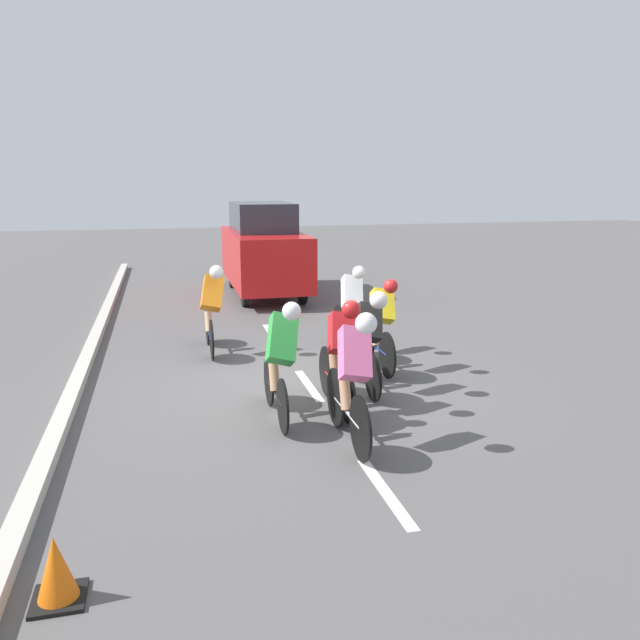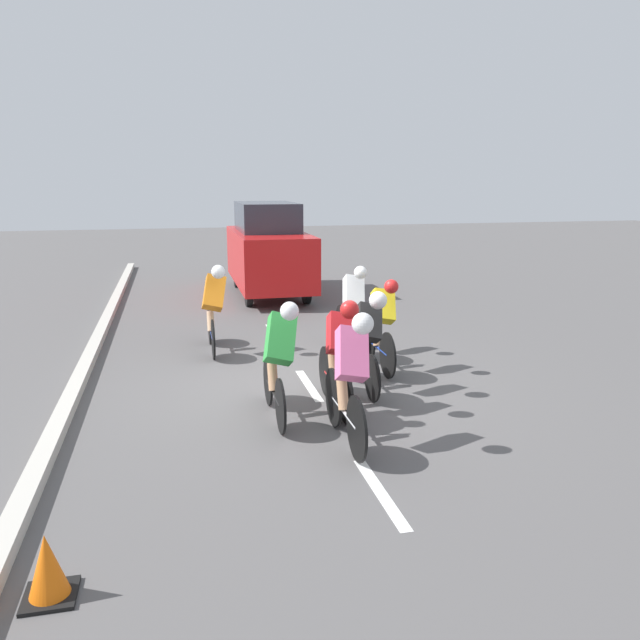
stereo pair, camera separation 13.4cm
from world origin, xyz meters
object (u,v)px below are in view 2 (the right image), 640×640
object	(u,v)px
cyclist_yellow	(381,322)
cyclist_orange	(213,306)
cyclist_black	(367,337)
cyclist_green	(279,357)
cyclist_pink	(350,374)
cyclist_red	(339,351)
cyclist_white	(352,307)
traffic_cone	(47,568)
support_car	(268,250)

from	to	relation	value
cyclist_yellow	cyclist_orange	bearing A→B (deg)	-33.43
cyclist_yellow	cyclist_black	world-z (taller)	cyclist_yellow
cyclist_yellow	cyclist_green	size ratio (longest dim) A/B	1.01
cyclist_pink	cyclist_black	size ratio (longest dim) A/B	1.05
cyclist_yellow	cyclist_red	xyz separation A→B (m)	(1.06, 1.51, 0.02)
cyclist_green	cyclist_orange	bearing A→B (deg)	-80.18
cyclist_white	cyclist_green	bearing A→B (deg)	58.36
cyclist_orange	traffic_cone	distance (m)	6.40
cyclist_yellow	traffic_cone	distance (m)	6.09
cyclist_red	traffic_cone	xyz separation A→B (m)	(2.92, 3.07, -0.54)
cyclist_pink	cyclist_orange	distance (m)	4.31
cyclist_yellow	cyclist_black	bearing A→B (deg)	60.68
cyclist_orange	traffic_cone	world-z (taller)	cyclist_orange
cyclist_pink	cyclist_white	size ratio (longest dim) A/B	0.99
cyclist_orange	cyclist_pink	bearing A→B (deg)	106.09
cyclist_white	support_car	distance (m)	5.67
cyclist_orange	support_car	distance (m)	5.44
traffic_cone	cyclist_white	bearing A→B (deg)	-123.96
cyclist_green	support_car	distance (m)	8.50
cyclist_orange	support_car	size ratio (longest dim) A/B	0.39
cyclist_pink	cyclist_black	distance (m)	1.79
cyclist_white	traffic_cone	distance (m)	6.90
cyclist_red	cyclist_yellow	bearing A→B (deg)	-125.10
cyclist_black	cyclist_green	xyz separation A→B (m)	(1.34, 0.75, 0.02)
cyclist_green	cyclist_pink	bearing A→B (deg)	125.34
cyclist_orange	traffic_cone	bearing A→B (deg)	75.78
cyclist_yellow	cyclist_orange	size ratio (longest dim) A/B	0.99
cyclist_black	cyclist_red	bearing A→B (deg)	47.56
cyclist_white	cyclist_orange	size ratio (longest dim) A/B	1.03
cyclist_yellow	cyclist_black	distance (m)	1.04
cyclist_black	support_car	size ratio (longest dim) A/B	0.37
cyclist_red	cyclist_black	bearing A→B (deg)	-132.44
support_car	traffic_cone	world-z (taller)	support_car
cyclist_yellow	traffic_cone	bearing A→B (deg)	49.00
cyclist_pink	cyclist_black	world-z (taller)	cyclist_pink
cyclist_white	cyclist_black	xyz separation A→B (m)	(0.37, 2.04, 0.00)
cyclist_red	cyclist_green	distance (m)	0.80
cyclist_red	support_car	distance (m)	8.28
cyclist_green	support_car	bearing A→B (deg)	-97.74
cyclist_red	support_car	xyz separation A→B (m)	(-0.35, -8.27, 0.36)
cyclist_pink	cyclist_red	world-z (taller)	cyclist_pink
cyclist_green	support_car	xyz separation A→B (m)	(-1.14, -8.41, 0.34)
cyclist_green	cyclist_yellow	bearing A→B (deg)	-138.18
cyclist_white	support_car	xyz separation A→B (m)	(0.57, -5.63, 0.36)
cyclist_green	support_car	size ratio (longest dim) A/B	0.38
cyclist_yellow	cyclist_black	xyz separation A→B (m)	(0.51, 0.91, 0.03)
cyclist_red	cyclist_black	xyz separation A→B (m)	(-0.55, -0.61, 0.00)
cyclist_white	cyclist_green	xyz separation A→B (m)	(1.72, 2.79, 0.02)
cyclist_yellow	support_car	distance (m)	6.80
cyclist_orange	cyclist_white	bearing A→B (deg)	168.39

